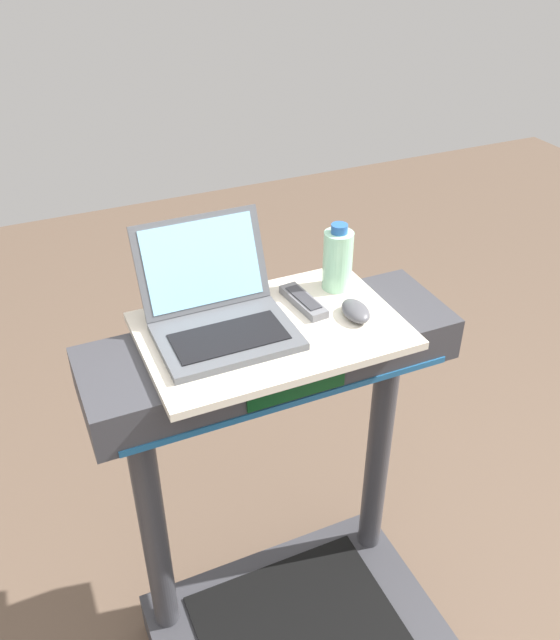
{
  "coord_description": "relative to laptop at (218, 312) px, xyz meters",
  "views": [
    {
      "loc": [
        -0.5,
        -0.48,
        1.96
      ],
      "look_at": [
        0.0,
        0.65,
        1.14
      ],
      "focal_mm": 37.5,
      "sensor_mm": 36.0,
      "label": 1
    }
  ],
  "objects": [
    {
      "name": "tv_remote",
      "position": [
        0.22,
        0.01,
        -0.04
      ],
      "size": [
        0.06,
        0.16,
        0.02
      ],
      "color": "slate",
      "rests_on": "desk_board"
    },
    {
      "name": "water_bottle",
      "position": [
        0.34,
        0.06,
        0.03
      ],
      "size": [
        0.07,
        0.07,
        0.18
      ],
      "color": "#9EDBB2",
      "rests_on": "desk_board"
    },
    {
      "name": "desk_board",
      "position": [
        0.11,
        -0.04,
        -0.06
      ],
      "size": [
        0.6,
        0.4,
        0.02
      ],
      "primitive_type": "cube",
      "color": "beige",
      "rests_on": "treadmill_base"
    },
    {
      "name": "computer_mouse",
      "position": [
        0.31,
        -0.09,
        -0.03
      ],
      "size": [
        0.07,
        0.11,
        0.03
      ],
      "primitive_type": "ellipsoid",
      "rotation": [
        0.0,
        0.0,
        -0.11
      ],
      "color": "#4C4C51",
      "rests_on": "desk_board"
    },
    {
      "name": "laptop",
      "position": [
        0.0,
        0.0,
        0.0
      ],
      "size": [
        0.31,
        0.31,
        0.23
      ],
      "rotation": [
        0.0,
        0.0,
        -0.05
      ],
      "color": "#515459",
      "rests_on": "desk_board"
    }
  ]
}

